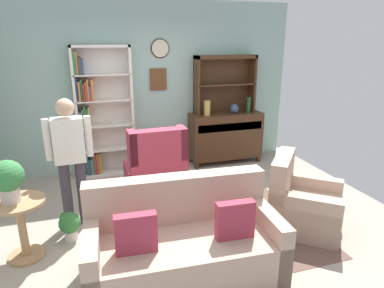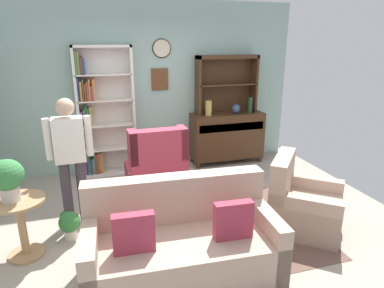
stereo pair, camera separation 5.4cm
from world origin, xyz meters
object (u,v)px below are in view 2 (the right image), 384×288
Objects in this scene: sideboard at (227,135)px; bottle_wine at (250,105)px; potted_plant_large at (7,177)px; person_reading at (70,154)px; vase_round at (236,109)px; couch_floral at (181,243)px; vase_tall at (209,108)px; armchair_floral at (302,206)px; wingback_chair at (156,171)px; plant_stand at (21,222)px; sideboard_hutch at (226,76)px; potted_plant_small at (69,223)px; bookshelf at (101,113)px.

sideboard is 0.68m from bottle_wine.
potted_plant_large is (-3.54, -1.92, -0.16)m from bottle_wine.
bottle_wine is at bearing 25.20° from person_reading.
vase_round reaches higher than couch_floral.
vase_tall is 2.44m from armchair_floral.
potted_plant_large is (-2.76, -1.93, -0.15)m from vase_tall.
vase_tall reaches higher than wingback_chair.
potted_plant_large reaches higher than plant_stand.
plant_stand is 0.41× the size of person_reading.
potted_plant_large is (-3.15, -2.11, -0.66)m from sideboard_hutch.
couch_floral is (-1.72, -2.66, -0.69)m from vase_round.
potted_plant_large is at bearing -137.73° from person_reading.
sideboard reaches higher than potted_plant_small.
potted_plant_large is at bearing -147.55° from sideboard.
bottle_wine reaches higher than armchair_floral.
wingback_chair is 1.41m from potted_plant_small.
armchair_floral is 0.69× the size of person_reading.
bookshelf is 2.96m from couch_floral.
couch_floral is at bearing -122.90° from vase_round.
wingback_chair reaches higher than armchair_floral.
vase_tall is 1.61m from wingback_chair.
sideboard_hutch reaches higher than sideboard.
couch_floral is (-1.59, -2.84, -1.25)m from sideboard_hutch.
potted_plant_small is (-0.48, -1.90, -0.85)m from bookshelf.
potted_plant_large reaches higher than wingback_chair.
bookshelf is 1.94× the size of armchair_floral.
vase_round is at bearing 30.42° from wingback_chair.
plant_stand is at bearing -155.64° from potted_plant_small.
bottle_wine is at bearing 26.32° from wingback_chair.
vase_tall is 0.52m from vase_round.
sideboard is 2.38m from armchair_floral.
potted_plant_small is (0.43, 0.20, -0.21)m from plant_stand.
bottle_wine is at bearing -0.66° from vase_tall.
potted_plant_small is at bearing -150.49° from bottle_wine.
potted_plant_large reaches higher than couch_floral.
wingback_chair reaches higher than couch_floral.
sideboard is 3.94× the size of potted_plant_small.
bottle_wine is 0.27× the size of wingback_chair.
plant_stand is at bearing -134.13° from person_reading.
couch_floral is 1.62m from armchair_floral.
bookshelf is 2.14m from potted_plant_small.
bottle_wine is (0.39, -0.20, -0.50)m from sideboard_hutch.
sideboard_hutch is at bearing 37.03° from wingback_chair.
bookshelf reaches higher than wingback_chair.
potted_plant_large is at bearing -115.08° from bookshelf.
bookshelf is at bearing 177.76° from sideboard.
vase_tall is at bearing -154.11° from sideboard_hutch.
vase_tall reaches higher than plant_stand.
sideboard_hutch is 0.66m from bottle_wine.
sideboard_hutch is 1.70× the size of plant_stand.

